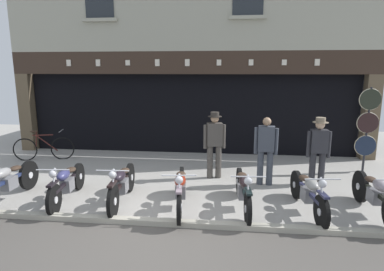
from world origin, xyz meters
TOP-DOWN VIEW (x-y plane):
  - ground at (0.00, -0.98)m, footprint 23.61×22.00m
  - shop_facade at (-0.00, 6.98)m, footprint 11.91×4.42m
  - motorcycle_far_left at (-3.31, 0.82)m, footprint 0.62×2.03m
  - motorcycle_left at (-2.07, 0.92)m, footprint 0.62×2.01m
  - motorcycle_center_left at (-0.89, 0.95)m, footprint 0.62×2.03m
  - motorcycle_center at (0.35, 0.83)m, footprint 0.62×2.04m
  - motorcycle_center_right at (1.59, 0.93)m, footprint 0.62×2.05m
  - motorcycle_right at (2.84, 0.92)m, footprint 0.62×1.99m
  - motorcycle_far_right at (4.06, 0.91)m, footprint 0.62×2.00m
  - salesman_left at (0.93, 2.80)m, footprint 0.55×0.34m
  - shopkeeper_center at (2.17, 2.43)m, footprint 0.56×0.26m
  - salesman_right at (3.43, 2.61)m, footprint 0.56×0.36m
  - tyre_sign_pole at (4.97, 3.79)m, footprint 0.57×0.06m
  - advert_board_near at (-2.53, 5.40)m, footprint 0.69×0.03m
  - leaning_bicycle at (-4.36, 3.93)m, footprint 1.76×0.62m

SIDE VIEW (x-z plane):
  - ground at x=0.00m, z-range -0.13..0.05m
  - leaning_bicycle at x=-4.36m, z-range -0.10..0.85m
  - motorcycle_right at x=2.84m, z-range -0.04..0.86m
  - motorcycle_left at x=-2.07m, z-range -0.04..0.86m
  - motorcycle_center_right at x=1.59m, z-range -0.04..0.87m
  - motorcycle_center at x=0.35m, z-range -0.03..0.88m
  - motorcycle_center_left at x=-0.89m, z-range -0.03..0.88m
  - motorcycle_far_right at x=4.06m, z-range -0.03..0.89m
  - motorcycle_far_left at x=-3.31m, z-range -0.03..0.90m
  - shopkeeper_center at x=2.17m, z-range 0.09..1.73m
  - salesman_right at x=3.43m, z-range 0.09..1.73m
  - salesman_left at x=0.93m, z-range 0.10..1.80m
  - tyre_sign_pole at x=4.97m, z-range 0.18..2.47m
  - advert_board_near at x=-2.53m, z-range 1.17..2.13m
  - shop_facade at x=0.00m, z-range -1.60..5.18m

